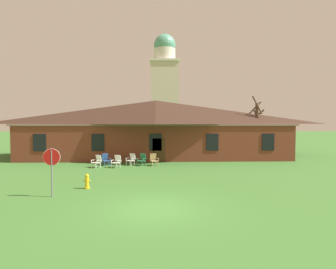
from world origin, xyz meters
TOP-DOWN VIEW (x-y plane):
  - ground_plane at (0.00, 0.00)m, footprint 200.00×200.00m
  - brick_building at (0.00, 18.40)m, footprint 26.15×10.40m
  - dome_tower at (1.45, 39.38)m, footprint 5.18×5.18m
  - stop_sign at (-4.76, 1.99)m, footprint 0.81×0.08m
  - lawn_chair_by_porch at (-4.53, 10.62)m, footprint 0.85×0.87m
  - lawn_chair_near_door at (-4.08, 11.76)m, footprint 0.83×0.86m
  - lawn_chair_left_end at (-3.00, 10.52)m, footprint 0.80×0.84m
  - lawn_chair_middle at (-1.98, 11.75)m, footprint 0.84×0.87m
  - lawn_chair_right_end at (-1.09, 11.55)m, footprint 0.82×0.86m
  - lawn_chair_far_side at (-0.12, 11.49)m, footprint 0.77×0.82m
  - bare_tree_beside_building at (10.47, 17.51)m, footprint 1.96×1.94m
  - fire_hydrant at (-3.54, 3.61)m, footprint 0.36×0.28m

SIDE VIEW (x-z plane):
  - ground_plane at x=0.00m, z-range 0.00..0.00m
  - fire_hydrant at x=-3.54m, z-range -0.02..0.77m
  - lawn_chair_by_porch at x=-4.53m, z-range 0.02..0.98m
  - lawn_chair_near_door at x=-4.08m, z-range 0.02..0.98m
  - lawn_chair_left_end at x=-3.00m, z-range 0.02..0.98m
  - lawn_chair_middle at x=-1.98m, z-range 0.02..0.98m
  - lawn_chair_right_end at x=-1.09m, z-range 0.02..0.98m
  - lawn_chair_far_side at x=-0.12m, z-range 0.02..0.98m
  - stop_sign at x=-4.76m, z-range 0.48..2.77m
  - brick_building at x=0.00m, z-range 0.06..5.87m
  - bare_tree_beside_building at x=10.47m, z-range 0.06..6.30m
  - dome_tower at x=1.45m, z-range -0.83..19.31m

